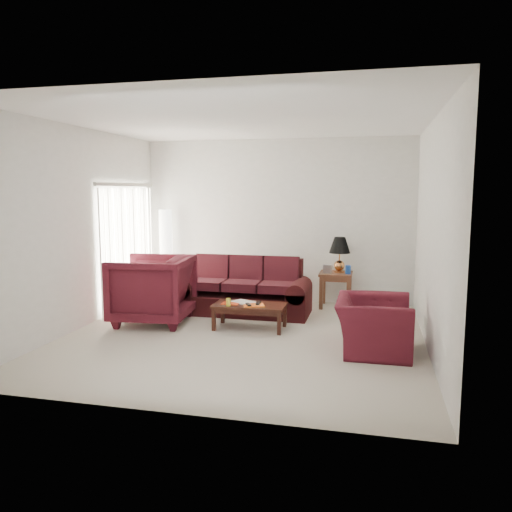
{
  "coord_description": "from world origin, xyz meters",
  "views": [
    {
      "loc": [
        1.77,
        -6.62,
        2.07
      ],
      "look_at": [
        0.0,
        0.85,
        1.05
      ],
      "focal_mm": 35.0,
      "sensor_mm": 36.0,
      "label": 1
    }
  ],
  "objects_px": {
    "floor_lamp": "(166,253)",
    "sofa": "(244,287)",
    "armchair_right": "(373,325)",
    "armchair_left": "(152,289)",
    "coffee_table": "(250,316)",
    "end_table": "(336,290)"
  },
  "relations": [
    {
      "from": "coffee_table",
      "to": "armchair_right",
      "type": "bearing_deg",
      "value": -29.46
    },
    {
      "from": "sofa",
      "to": "coffee_table",
      "type": "distance_m",
      "value": 1.0
    },
    {
      "from": "armchair_left",
      "to": "coffee_table",
      "type": "distance_m",
      "value": 1.61
    },
    {
      "from": "sofa",
      "to": "armchair_right",
      "type": "height_order",
      "value": "sofa"
    },
    {
      "from": "end_table",
      "to": "armchair_right",
      "type": "xyz_separation_m",
      "value": [
        0.66,
        -2.36,
        0.04
      ]
    },
    {
      "from": "sofa",
      "to": "armchair_left",
      "type": "relative_size",
      "value": 1.9
    },
    {
      "from": "sofa",
      "to": "armchair_right",
      "type": "xyz_separation_m",
      "value": [
        2.13,
        -1.56,
        -0.1
      ]
    },
    {
      "from": "armchair_right",
      "to": "armchair_left",
      "type": "bearing_deg",
      "value": 78.75
    },
    {
      "from": "armchair_right",
      "to": "coffee_table",
      "type": "distance_m",
      "value": 1.93
    },
    {
      "from": "armchair_right",
      "to": "floor_lamp",
      "type": "bearing_deg",
      "value": 57.96
    },
    {
      "from": "floor_lamp",
      "to": "armchair_left",
      "type": "relative_size",
      "value": 1.48
    },
    {
      "from": "sofa",
      "to": "armchair_left",
      "type": "xyz_separation_m",
      "value": [
        -1.24,
        -0.91,
        0.08
      ]
    },
    {
      "from": "sofa",
      "to": "end_table",
      "type": "bearing_deg",
      "value": 28.73
    },
    {
      "from": "floor_lamp",
      "to": "coffee_table",
      "type": "height_order",
      "value": "floor_lamp"
    },
    {
      "from": "floor_lamp",
      "to": "coffee_table",
      "type": "relative_size",
      "value": 1.6
    },
    {
      "from": "floor_lamp",
      "to": "sofa",
      "type": "bearing_deg",
      "value": -25.8
    },
    {
      "from": "sofa",
      "to": "end_table",
      "type": "xyz_separation_m",
      "value": [
        1.48,
        0.8,
        -0.14
      ]
    },
    {
      "from": "end_table",
      "to": "coffee_table",
      "type": "height_order",
      "value": "end_table"
    },
    {
      "from": "sofa",
      "to": "armchair_left",
      "type": "height_order",
      "value": "armchair_left"
    },
    {
      "from": "coffee_table",
      "to": "end_table",
      "type": "bearing_deg",
      "value": 46.71
    },
    {
      "from": "end_table",
      "to": "armchair_left",
      "type": "bearing_deg",
      "value": -147.81
    },
    {
      "from": "sofa",
      "to": "armchair_right",
      "type": "distance_m",
      "value": 2.64
    }
  ]
}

